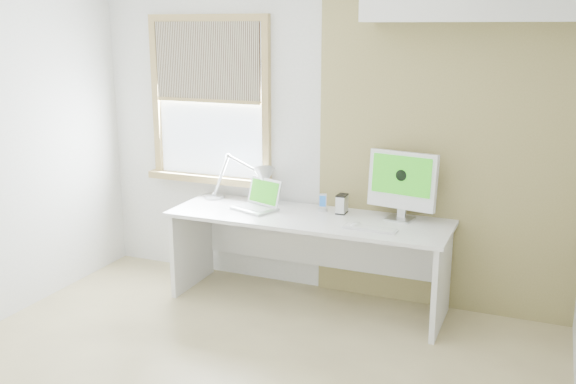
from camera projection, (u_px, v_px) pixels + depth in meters
The scene contains 11 objects.
room at pixel (217, 183), 3.67m from camera, with size 4.04×3.54×2.64m.
accent_wall at pixel (446, 145), 4.86m from camera, with size 2.00×0.02×2.60m, color olive.
window at pixel (209, 101), 5.51m from camera, with size 1.20×0.14×1.42m.
desk at pixel (310, 238), 5.14m from camera, with size 2.20×0.70×0.73m.
desk_lamp at pixel (255, 179), 5.35m from camera, with size 0.70×0.28×0.40m.
laptop at pixel (259, 202), 5.23m from camera, with size 0.41×0.37×0.24m.
phone_dock at pixel (323, 206), 5.17m from camera, with size 0.09×0.09×0.14m.
external_drive at pixel (342, 204), 5.10m from camera, with size 0.07×0.12×0.15m.
imac at pixel (402, 182), 4.89m from camera, with size 0.54×0.21×0.52m.
keyboard at pixel (370, 229), 4.70m from camera, with size 0.40×0.13×0.02m.
mouse at pixel (355, 225), 4.77m from camera, with size 0.06×0.11×0.03m, color white.
Camera 1 is at (1.73, -3.14, 2.16)m, focal length 40.47 mm.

